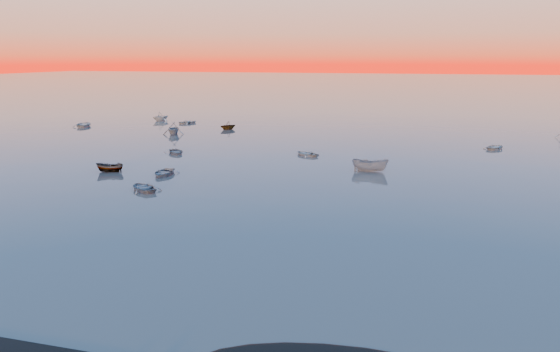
% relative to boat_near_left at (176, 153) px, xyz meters
% --- Properties ---
extents(ground, '(600.00, 600.00, 0.00)m').
position_rel_boat_near_left_xyz_m(ground, '(21.85, 55.77, 0.00)').
color(ground, '#655B54').
rests_on(ground, ground).
extents(mud_lobes, '(140.00, 6.00, 0.07)m').
position_rel_boat_near_left_xyz_m(mud_lobes, '(21.85, -45.23, 0.01)').
color(mud_lobes, black).
rests_on(mud_lobes, ground).
extents(moored_fleet, '(124.00, 58.00, 1.20)m').
position_rel_boat_near_left_xyz_m(moored_fleet, '(21.85, 8.77, 0.00)').
color(moored_fleet, silver).
rests_on(moored_fleet, ground).
extents(boat_near_left, '(3.78, 3.49, 0.91)m').
position_rel_boat_near_left_xyz_m(boat_near_left, '(0.00, 0.00, 0.00)').
color(boat_near_left, gray).
rests_on(boat_near_left, ground).
extents(boat_near_center, '(1.99, 4.29, 1.46)m').
position_rel_boat_near_left_xyz_m(boat_near_center, '(26.72, -4.44, 0.00)').
color(boat_near_center, gray).
rests_on(boat_near_center, ground).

